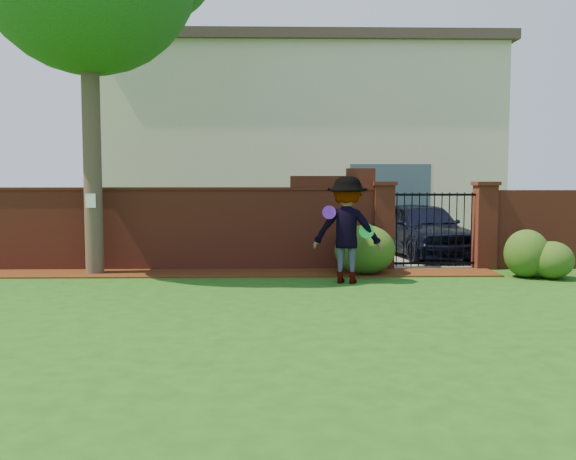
{
  "coord_description": "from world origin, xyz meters",
  "views": [
    {
      "loc": [
        0.04,
        -9.05,
        1.87
      ],
      "look_at": [
        0.29,
        1.4,
        1.05
      ],
      "focal_mm": 38.18,
      "sensor_mm": 36.0,
      "label": 1
    }
  ],
  "objects_px": {
    "frisbee_purple": "(329,212)",
    "frisbee_green": "(367,231)",
    "car": "(425,230)",
    "man": "(347,230)"
  },
  "relations": [
    {
      "from": "frisbee_purple",
      "to": "frisbee_green",
      "type": "distance_m",
      "value": 0.77
    },
    {
      "from": "car",
      "to": "frisbee_green",
      "type": "height_order",
      "value": "car"
    },
    {
      "from": "car",
      "to": "frisbee_purple",
      "type": "height_order",
      "value": "frisbee_purple"
    },
    {
      "from": "frisbee_green",
      "to": "man",
      "type": "bearing_deg",
      "value": 156.78
    },
    {
      "from": "man",
      "to": "frisbee_purple",
      "type": "height_order",
      "value": "man"
    },
    {
      "from": "car",
      "to": "frisbee_green",
      "type": "xyz_separation_m",
      "value": [
        -2.07,
        -3.96,
        0.29
      ]
    },
    {
      "from": "car",
      "to": "frisbee_purple",
      "type": "relative_size",
      "value": 16.26
    },
    {
      "from": "car",
      "to": "frisbee_green",
      "type": "bearing_deg",
      "value": -127.01
    },
    {
      "from": "man",
      "to": "frisbee_purple",
      "type": "bearing_deg",
      "value": 36.93
    },
    {
      "from": "frisbee_green",
      "to": "car",
      "type": "bearing_deg",
      "value": 62.42
    }
  ]
}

